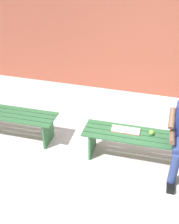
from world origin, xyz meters
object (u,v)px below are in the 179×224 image
object	(u,v)px
bench_far	(8,118)
apple	(151,133)
bench_near	(144,142)
book_open	(126,130)

from	to	relation	value
bench_far	apple	xyz separation A→B (m)	(-2.30, -0.05, 0.15)
bench_far	apple	distance (m)	2.31
bench_near	apple	distance (m)	0.17
apple	book_open	distance (m)	0.37
bench_near	bench_far	world-z (taller)	same
apple	book_open	xyz separation A→B (m)	(0.37, 0.00, -0.03)
bench_near	apple	size ratio (longest dim) A/B	23.08
book_open	apple	bearing A→B (deg)	179.12
bench_far	book_open	world-z (taller)	book_open
bench_near	bench_far	bearing A→B (deg)	0.00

